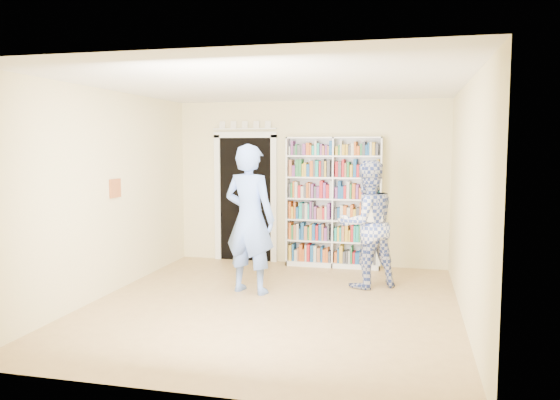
% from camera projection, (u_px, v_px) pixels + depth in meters
% --- Properties ---
extents(floor, '(5.00, 5.00, 0.00)m').
position_uv_depth(floor, '(272.00, 305.00, 6.76)').
color(floor, '#A57F4F').
rests_on(floor, ground).
extents(ceiling, '(5.00, 5.00, 0.00)m').
position_uv_depth(ceiling, '(272.00, 84.00, 6.49)').
color(ceiling, white).
rests_on(ceiling, wall_back).
extents(wall_back, '(4.50, 0.00, 4.50)m').
position_uv_depth(wall_back, '(309.00, 183.00, 9.04)').
color(wall_back, beige).
rests_on(wall_back, floor).
extents(wall_left, '(0.00, 5.00, 5.00)m').
position_uv_depth(wall_left, '(106.00, 193.00, 7.14)').
color(wall_left, beige).
rests_on(wall_left, floor).
extents(wall_right, '(0.00, 5.00, 5.00)m').
position_uv_depth(wall_right, '(467.00, 201.00, 6.10)').
color(wall_right, beige).
rests_on(wall_right, floor).
extents(bookshelf, '(1.53, 0.29, 2.11)m').
position_uv_depth(bookshelf, '(334.00, 202.00, 8.82)').
color(bookshelf, white).
rests_on(bookshelf, floor).
extents(doorway, '(1.10, 0.08, 2.43)m').
position_uv_depth(doorway, '(246.00, 192.00, 9.29)').
color(doorway, black).
rests_on(doorway, floor).
extents(wall_art, '(0.03, 0.25, 0.25)m').
position_uv_depth(wall_art, '(115.00, 188.00, 7.33)').
color(wall_art, brown).
rests_on(wall_art, wall_left).
extents(man_blue, '(0.82, 0.64, 1.99)m').
position_uv_depth(man_blue, '(250.00, 219.00, 7.27)').
color(man_blue, '#668AE3').
rests_on(man_blue, floor).
extents(man_plaid, '(1.08, 1.02, 1.77)m').
position_uv_depth(man_plaid, '(367.00, 224.00, 7.56)').
color(man_plaid, '#304394').
rests_on(man_plaid, floor).
extents(paper_sheet, '(0.20, 0.14, 0.33)m').
position_uv_depth(paper_sheet, '(375.00, 210.00, 7.31)').
color(paper_sheet, white).
rests_on(paper_sheet, man_plaid).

